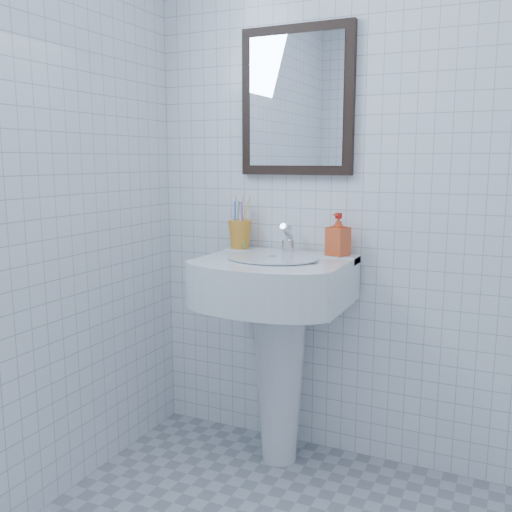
% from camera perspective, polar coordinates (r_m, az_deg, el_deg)
% --- Properties ---
extents(wall_back, '(2.20, 0.02, 2.50)m').
position_cam_1_polar(wall_back, '(2.40, 13.92, 8.02)').
color(wall_back, white).
rests_on(wall_back, ground).
extents(washbasin, '(0.60, 0.44, 0.92)m').
position_cam_1_polar(washbasin, '(2.42, 2.18, -6.93)').
color(washbasin, silver).
rests_on(washbasin, ground).
extents(faucet, '(0.05, 0.12, 0.13)m').
position_cam_1_polar(faucet, '(2.44, 3.22, 1.55)').
color(faucet, silver).
rests_on(faucet, washbasin).
extents(toothbrush_cup, '(0.14, 0.14, 0.13)m').
position_cam_1_polar(toothbrush_cup, '(2.56, -1.63, 2.19)').
color(toothbrush_cup, orange).
rests_on(toothbrush_cup, washbasin).
extents(soap_dispenser, '(0.10, 0.10, 0.18)m').
position_cam_1_polar(soap_dispenser, '(2.38, 8.21, 2.16)').
color(soap_dispenser, red).
rests_on(soap_dispenser, washbasin).
extents(wall_mirror, '(0.50, 0.04, 0.62)m').
position_cam_1_polar(wall_mirror, '(2.51, 4.08, 15.20)').
color(wall_mirror, black).
rests_on(wall_mirror, wall_back).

